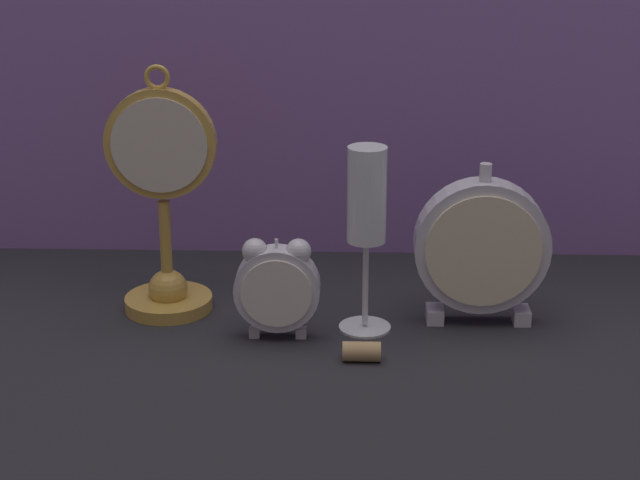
{
  "coord_description": "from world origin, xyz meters",
  "views": [
    {
      "loc": [
        0.04,
        -1.08,
        0.52
      ],
      "look_at": [
        0.0,
        0.08,
        0.1
      ],
      "focal_mm": 60.0,
      "sensor_mm": 36.0,
      "label": 1
    }
  ],
  "objects_px": {
    "wine_cork": "(362,351)",
    "mantel_clock_silver": "(482,247)",
    "pocket_watch_on_stand": "(164,215)",
    "champagne_flute": "(367,210)",
    "alarm_clock_twin_bell": "(277,284)"
  },
  "relations": [
    {
      "from": "champagne_flute",
      "to": "mantel_clock_silver",
      "type": "bearing_deg",
      "value": 9.4
    },
    {
      "from": "pocket_watch_on_stand",
      "to": "wine_cork",
      "type": "relative_size",
      "value": 7.16
    },
    {
      "from": "mantel_clock_silver",
      "to": "wine_cork",
      "type": "relative_size",
      "value": 4.65
    },
    {
      "from": "alarm_clock_twin_bell",
      "to": "champagne_flute",
      "type": "xyz_separation_m",
      "value": [
        0.1,
        0.03,
        0.08
      ]
    },
    {
      "from": "pocket_watch_on_stand",
      "to": "champagne_flute",
      "type": "relative_size",
      "value": 1.37
    },
    {
      "from": "alarm_clock_twin_bell",
      "to": "champagne_flute",
      "type": "height_order",
      "value": "champagne_flute"
    },
    {
      "from": "pocket_watch_on_stand",
      "to": "mantel_clock_silver",
      "type": "distance_m",
      "value": 0.38
    },
    {
      "from": "alarm_clock_twin_bell",
      "to": "champagne_flute",
      "type": "relative_size",
      "value": 0.55
    },
    {
      "from": "champagne_flute",
      "to": "wine_cork",
      "type": "bearing_deg",
      "value": -92.96
    },
    {
      "from": "champagne_flute",
      "to": "wine_cork",
      "type": "xyz_separation_m",
      "value": [
        -0.0,
        -0.08,
        -0.14
      ]
    },
    {
      "from": "mantel_clock_silver",
      "to": "champagne_flute",
      "type": "height_order",
      "value": "champagne_flute"
    },
    {
      "from": "wine_cork",
      "to": "champagne_flute",
      "type": "bearing_deg",
      "value": 87.04
    },
    {
      "from": "wine_cork",
      "to": "mantel_clock_silver",
      "type": "bearing_deg",
      "value": 37.67
    },
    {
      "from": "pocket_watch_on_stand",
      "to": "mantel_clock_silver",
      "type": "height_order",
      "value": "pocket_watch_on_stand"
    },
    {
      "from": "pocket_watch_on_stand",
      "to": "alarm_clock_twin_bell",
      "type": "xyz_separation_m",
      "value": [
        0.14,
        -0.08,
        -0.05
      ]
    }
  ]
}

